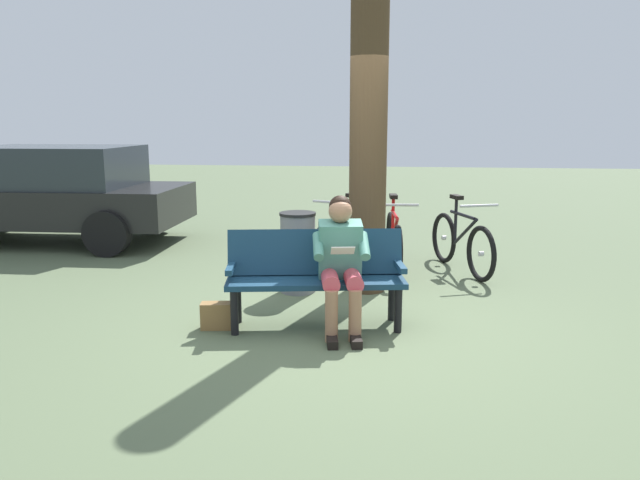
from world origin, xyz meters
name	(u,v)px	position (x,y,z in m)	size (l,w,h in m)	color
ground_plane	(337,326)	(0.00, 0.00, 0.00)	(40.00, 40.00, 0.00)	#566647
bench	(316,271)	(0.20, -0.04, 0.51)	(1.66, 0.74, 0.87)	navy
person_reading	(341,258)	(-0.04, 0.09, 0.66)	(0.53, 0.81, 1.20)	#4C8C7A
handbag	(218,316)	(1.06, 0.19, 0.12)	(0.30, 0.14, 0.24)	olive
tree_trunk	(369,97)	(-0.21, -1.27, 2.09)	(0.40, 0.40, 4.17)	#4C3823
litter_bin	(298,252)	(0.53, -1.10, 0.44)	(0.39, 0.39, 0.88)	slate
bicycle_red	(461,243)	(-1.33, -2.27, 0.36)	(0.69, 1.60, 0.94)	black
bicycle_silver	(394,242)	(-0.50, -2.24, 0.36)	(0.48, 1.68, 0.94)	black
bicycle_purple	(345,239)	(0.12, -2.36, 0.36)	(0.74, 1.57, 0.94)	black
parked_car	(49,192)	(4.75, -3.42, 0.77)	(4.25, 2.11, 1.47)	black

